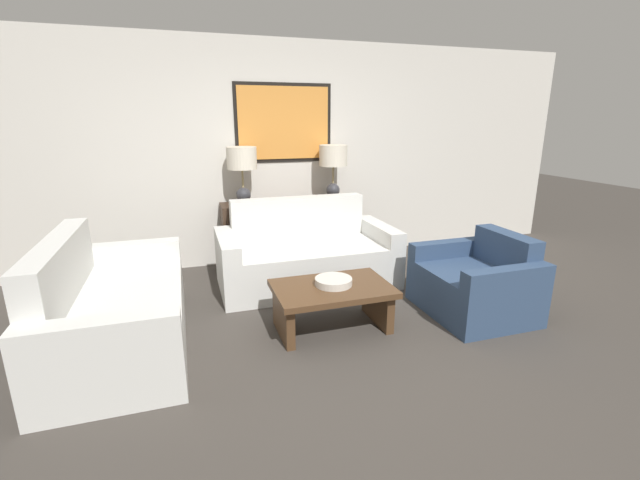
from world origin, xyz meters
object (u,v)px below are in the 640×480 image
object	(u,v)px
table_lamp_right	(333,161)
console_table	(290,233)
coffee_table	(332,298)
couch_by_back_wall	(306,257)
table_lamp_left	(242,164)
couch_by_side	(114,311)
decorative_bowl	(333,281)
armchair_near_back_wall	(476,284)

from	to	relation	value
table_lamp_right	console_table	bearing A→B (deg)	-180.00
console_table	coffee_table	bearing A→B (deg)	-92.76
couch_by_back_wall	table_lamp_left	bearing A→B (deg)	128.41
console_table	couch_by_back_wall	xyz separation A→B (m)	(0.00, -0.70, -0.09)
table_lamp_right	couch_by_back_wall	size ratio (longest dim) A/B	0.35
console_table	couch_by_side	world-z (taller)	couch_by_side
coffee_table	decorative_bowl	distance (m)	0.14
table_lamp_right	couch_by_back_wall	distance (m)	1.30
table_lamp_right	decorative_bowl	distance (m)	2.05
couch_by_side	decorative_bowl	bearing A→B (deg)	-7.73
table_lamp_right	coffee_table	bearing A→B (deg)	-109.62
table_lamp_left	couch_by_side	size ratio (longest dim) A/B	0.35
armchair_near_back_wall	decorative_bowl	bearing A→B (deg)	175.40
table_lamp_left	console_table	bearing A→B (deg)	-0.00
couch_by_side	table_lamp_left	bearing A→B (deg)	50.64
coffee_table	armchair_near_back_wall	bearing A→B (deg)	-3.71
console_table	decorative_bowl	xyz separation A→B (m)	(-0.07, -1.77, 0.03)
couch_by_back_wall	coffee_table	size ratio (longest dim) A/B	1.89
coffee_table	armchair_near_back_wall	size ratio (longest dim) A/B	1.01
console_table	couch_by_back_wall	bearing A→B (deg)	-90.00
couch_by_side	coffee_table	bearing A→B (deg)	-8.47
table_lamp_left	couch_by_back_wall	distance (m)	1.30
table_lamp_right	decorative_bowl	bearing A→B (deg)	-109.30
couch_by_side	coffee_table	size ratio (longest dim) A/B	1.89
table_lamp_left	decorative_bowl	world-z (taller)	table_lamp_left
table_lamp_right	armchair_near_back_wall	distance (m)	2.25
couch_by_side	decorative_bowl	size ratio (longest dim) A/B	5.91
console_table	table_lamp_left	world-z (taller)	table_lamp_left
armchair_near_back_wall	table_lamp_left	bearing A→B (deg)	134.54
console_table	table_lamp_left	bearing A→B (deg)	180.00
table_lamp_right	couch_by_back_wall	xyz separation A→B (m)	(-0.55, -0.70, -0.95)
couch_by_back_wall	coffee_table	world-z (taller)	couch_by_back_wall
armchair_near_back_wall	coffee_table	bearing A→B (deg)	176.29
console_table	coffee_table	xyz separation A→B (m)	(-0.09, -1.79, -0.11)
table_lamp_right	coffee_table	xyz separation A→B (m)	(-0.64, -1.79, -0.97)
console_table	decorative_bowl	world-z (taller)	console_table
table_lamp_right	armchair_near_back_wall	world-z (taller)	table_lamp_right
couch_by_side	decorative_bowl	xyz separation A→B (m)	(1.75, -0.24, 0.12)
couch_by_side	table_lamp_right	bearing A→B (deg)	32.99
couch_by_back_wall	armchair_near_back_wall	distance (m)	1.76
table_lamp_right	decorative_bowl	world-z (taller)	table_lamp_right
coffee_table	couch_by_back_wall	bearing A→B (deg)	85.49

